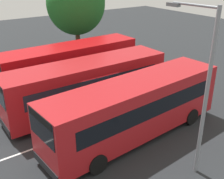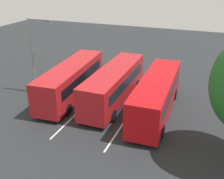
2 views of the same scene
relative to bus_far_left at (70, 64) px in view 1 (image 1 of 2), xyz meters
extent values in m
plane|color=#232628|center=(0.59, 3.94, -1.67)|extent=(68.80, 68.80, 0.00)
cube|color=#B70C11|center=(-0.03, 0.00, 0.01)|extent=(10.24, 2.64, 2.71)
cube|color=black|center=(-0.06, 1.15, 0.33)|extent=(8.55, 0.30, 0.87)
cube|color=black|center=(0.00, -1.16, 0.33)|extent=(8.55, 0.30, 0.87)
cube|color=black|center=(5.05, 0.13, -1.13)|extent=(0.16, 2.18, 0.36)
cylinder|color=black|center=(3.19, 1.21, -1.21)|extent=(0.94, 0.30, 0.93)
cylinder|color=black|center=(3.25, -1.04, -1.21)|extent=(0.94, 0.30, 0.93)
cylinder|color=black|center=(-3.32, 1.04, -1.21)|extent=(0.94, 0.30, 0.93)
cylinder|color=black|center=(-3.26, -1.21, -1.21)|extent=(0.94, 0.30, 0.93)
cube|color=#AD191E|center=(0.82, 3.92, 0.01)|extent=(10.19, 2.41, 2.71)
cube|color=#19232D|center=(0.82, 5.07, 0.33)|extent=(8.55, 0.11, 0.87)
cube|color=#19232D|center=(0.83, 2.76, 0.33)|extent=(8.55, 0.11, 0.87)
cube|color=black|center=(5.90, 3.93, -1.13)|extent=(0.11, 2.18, 0.36)
cylinder|color=black|center=(4.07, 5.05, -1.21)|extent=(0.93, 0.28, 0.93)
cylinder|color=black|center=(4.08, 2.80, -1.21)|extent=(0.93, 0.28, 0.93)
cylinder|color=black|center=(-2.44, 5.03, -1.21)|extent=(0.93, 0.28, 0.93)
cylinder|color=black|center=(-2.43, 2.78, -1.21)|extent=(0.93, 0.28, 0.93)
cube|color=#AD191E|center=(0.34, 7.89, 0.01)|extent=(10.32, 3.10, 2.71)
cube|color=black|center=(5.38, 8.25, 0.74)|extent=(0.27, 2.09, 1.14)
cube|color=black|center=(0.26, 9.04, 0.33)|extent=(8.53, 0.70, 0.87)
cube|color=black|center=(0.42, 6.73, 0.33)|extent=(8.53, 0.70, 0.87)
cube|color=black|center=(5.40, 8.25, 1.19)|extent=(0.24, 1.90, 0.32)
cube|color=black|center=(5.41, 8.25, -1.13)|extent=(0.26, 2.18, 0.36)
cylinder|color=black|center=(3.51, 9.24, -1.21)|extent=(0.95, 0.35, 0.93)
cylinder|color=black|center=(3.67, 7.00, -1.21)|extent=(0.95, 0.35, 0.93)
cylinder|color=black|center=(-2.99, 8.77, -1.21)|extent=(0.95, 0.35, 0.93)
cylinder|color=black|center=(-2.83, 6.53, -1.21)|extent=(0.95, 0.35, 0.93)
cylinder|color=gray|center=(-0.06, 11.58, 1.83)|extent=(0.16, 0.16, 7.01)
cylinder|color=gray|center=(0.02, 10.61, 5.23)|extent=(0.27, 1.96, 0.10)
cube|color=slate|center=(0.11, 9.63, 5.15)|extent=(0.25, 0.57, 0.14)
cylinder|color=#4C3823|center=(-4.00, -6.21, -0.19)|extent=(0.44, 0.44, 2.97)
ellipsoid|color=#1E6023|center=(-4.00, -6.21, 3.34)|extent=(5.47, 4.92, 5.74)
cube|color=silver|center=(0.59, 1.91, -1.67)|extent=(14.00, 0.20, 0.01)
cube|color=silver|center=(0.59, 5.98, -1.67)|extent=(14.00, 0.20, 0.01)
camera|label=1|loc=(8.52, 17.56, 6.57)|focal=45.18mm
camera|label=2|loc=(-19.55, -3.81, 9.13)|focal=43.47mm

